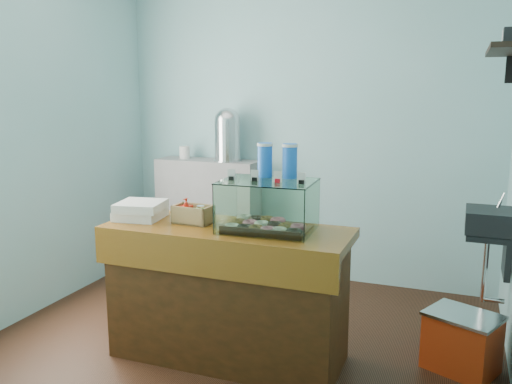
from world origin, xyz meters
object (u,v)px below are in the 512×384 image
at_px(counter, 227,292).
at_px(coffee_urn, 228,133).
at_px(display_case, 269,203).
at_px(red_cooler, 462,342).

bearing_deg(counter, coffee_urn, 113.67).
xyz_separation_m(display_case, coffee_urn, (-0.95, 1.50, 0.30)).
bearing_deg(counter, display_case, 12.20).
bearing_deg(red_cooler, display_case, -140.35).
relative_size(coffee_urn, red_cooler, 0.94).
relative_size(display_case, red_cooler, 1.13).
bearing_deg(counter, red_cooler, 14.65).
height_order(counter, red_cooler, counter).
relative_size(counter, display_case, 2.68).
bearing_deg(red_cooler, counter, -140.89).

